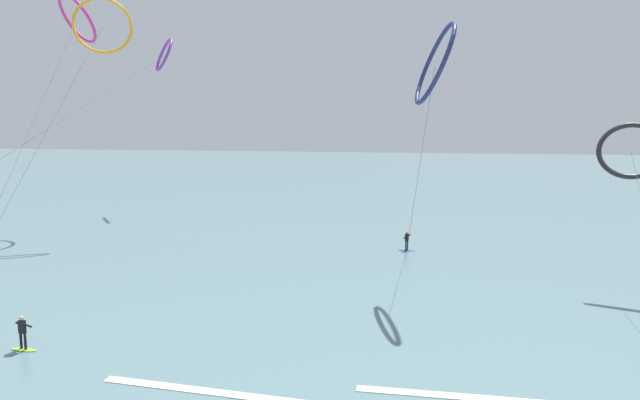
{
  "coord_description": "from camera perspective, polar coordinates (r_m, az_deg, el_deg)",
  "views": [
    {
      "loc": [
        6.75,
        -11.04,
        10.73
      ],
      "look_at": [
        0.0,
        20.64,
        6.27
      ],
      "focal_mm": 30.46,
      "sensor_mm": 36.0,
      "label": 1
    }
  ],
  "objects": [
    {
      "name": "kite_amber",
      "position": [
        56.84,
        -21.87,
        16.63
      ],
      "size": [
        5.22,
        22.54,
        22.65
      ],
      "rotation": [
        0.0,
        0.0,
        0.54
      ],
      "color": "orange",
      "rests_on": "ground"
    },
    {
      "name": "kite_violet",
      "position": [
        72.49,
        -16.09,
        14.43
      ],
      "size": [
        4.49,
        48.09,
        21.6
      ],
      "rotation": [
        0.0,
        0.0,
        5.42
      ],
      "color": "purple",
      "rests_on": "ground"
    },
    {
      "name": "sea_water",
      "position": [
        117.36,
        8.69,
        2.52
      ],
      "size": [
        400.0,
        200.0,
        0.08
      ],
      "primitive_type": "cube",
      "color": "slate",
      "rests_on": "ground"
    },
    {
      "name": "kite_navy",
      "position": [
        35.66,
        11.97,
        13.8
      ],
      "size": [
        3.74,
        13.48,
        17.14
      ],
      "rotation": [
        0.0,
        0.0,
        4.95
      ],
      "color": "navy",
      "rests_on": "ground"
    },
    {
      "name": "surfer_lime",
      "position": [
        30.16,
        -28.75,
        -12.35
      ],
      "size": [
        1.4,
        0.61,
        1.7
      ],
      "rotation": [
        0.0,
        0.0,
        6.12
      ],
      "color": "#8CC62D",
      "rests_on": "ground"
    },
    {
      "name": "kite_magenta",
      "position": [
        62.6,
        -24.15,
        17.0
      ],
      "size": [
        10.65,
        26.82,
        23.78
      ],
      "rotation": [
        0.0,
        0.0,
        2.54
      ],
      "color": "#CC288E",
      "rests_on": "ground"
    },
    {
      "name": "kite_charcoal",
      "position": [
        40.05,
        29.9,
        4.52
      ],
      "size": [
        4.53,
        17.0,
        10.99
      ],
      "rotation": [
        0.0,
        0.0,
        5.99
      ],
      "color": "black",
      "rests_on": "ground"
    },
    {
      "name": "surfer_cobalt",
      "position": [
        47.13,
        9.1,
        -4.4
      ],
      "size": [
        1.4,
        0.7,
        1.7
      ],
      "rotation": [
        0.0,
        0.0,
        1.09
      ],
      "color": "#2647B7",
      "rests_on": "ground"
    }
  ]
}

